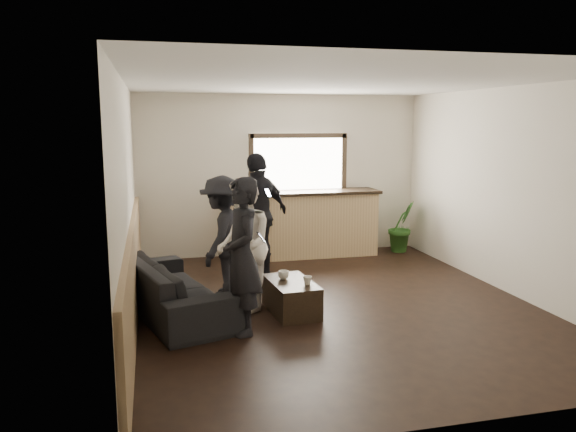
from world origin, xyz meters
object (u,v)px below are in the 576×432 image
object	(u,v)px
person_a	(242,256)
person_b	(244,245)
cup_b	(307,280)
cup_a	(283,275)
person_c	(222,236)
potted_plant	(402,226)
person_d	(258,214)
bar_counter	(302,220)
sofa	(174,287)
coffee_table	(291,297)

from	to	relation	value
person_a	person_b	world-z (taller)	person_a
cup_b	cup_a	bearing A→B (deg)	127.05
cup_a	person_c	distance (m)	1.12
potted_plant	person_d	world-z (taller)	person_d
person_a	person_c	world-z (taller)	person_a
bar_counter	person_b	xyz separation A→B (m)	(-1.45, -2.62, 0.19)
cup_b	potted_plant	size ratio (longest dim) A/B	0.12
potted_plant	sofa	bearing A→B (deg)	-149.56
coffee_table	person_d	size ratio (longest dim) A/B	0.48
person_d	potted_plant	bearing A→B (deg)	168.05
person_a	bar_counter	bearing A→B (deg)	149.55
person_a	coffee_table	bearing A→B (deg)	121.34
coffee_table	cup_a	distance (m)	0.29
cup_a	person_d	size ratio (longest dim) A/B	0.07
person_a	person_d	distance (m)	2.44
cup_b	person_d	distance (m)	2.10
cup_a	potted_plant	bearing A→B (deg)	43.14
cup_a	cup_b	bearing A→B (deg)	-52.95
cup_a	person_c	world-z (taller)	person_c
bar_counter	potted_plant	distance (m)	1.86
bar_counter	person_a	bearing A→B (deg)	-115.25
potted_plant	person_a	world-z (taller)	person_a
person_b	person_c	size ratio (longest dim) A/B	1.03
person_c	person_d	size ratio (longest dim) A/B	0.87
sofa	person_a	bearing A→B (deg)	-155.21
sofa	bar_counter	bearing A→B (deg)	-58.54
person_b	person_d	bearing A→B (deg)	162.71
bar_counter	potted_plant	size ratio (longest dim) A/B	2.92
cup_a	person_d	world-z (taller)	person_d
person_b	person_c	bearing A→B (deg)	-166.40
person_d	cup_a	bearing A→B (deg)	59.40
cup_a	person_c	size ratio (longest dim) A/B	0.08
bar_counter	coffee_table	world-z (taller)	bar_counter
person_c	potted_plant	bearing A→B (deg)	141.42
sofa	person_d	bearing A→B (deg)	-57.74
person_c	person_d	distance (m)	1.12
person_d	bar_counter	bearing A→B (deg)	-163.49
cup_a	person_c	bearing A→B (deg)	127.93
sofa	coffee_table	world-z (taller)	sofa
cup_a	person_c	xyz separation A→B (m)	(-0.65, 0.84, 0.36)
bar_counter	cup_a	distance (m)	2.92
coffee_table	sofa	bearing A→B (deg)	167.09
coffee_table	person_d	world-z (taller)	person_d
cup_b	person_b	size ratio (longest dim) A/B	0.07
cup_a	cup_b	distance (m)	0.37
person_a	person_d	bearing A→B (deg)	159.83
coffee_table	person_b	world-z (taller)	person_b
coffee_table	potted_plant	distance (m)	3.91
person_b	coffee_table	bearing A→B (deg)	66.17
coffee_table	person_c	world-z (taller)	person_c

